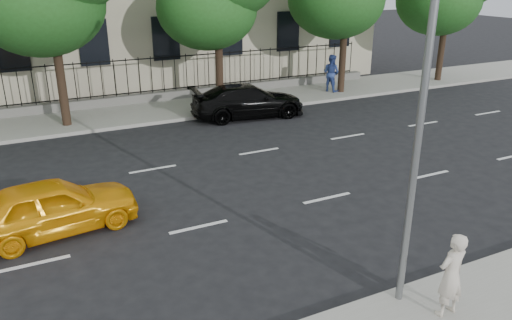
{
  "coord_description": "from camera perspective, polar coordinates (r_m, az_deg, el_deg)",
  "views": [
    {
      "loc": [
        -3.74,
        -8.53,
        6.29
      ],
      "look_at": [
        1.92,
        3.0,
        1.38
      ],
      "focal_mm": 35.0,
      "sensor_mm": 36.0,
      "label": 1
    }
  ],
  "objects": [
    {
      "name": "pedestrian_far",
      "position": [
        27.31,
        8.58,
        9.81
      ],
      "size": [
        1.07,
        1.18,
        1.97
      ],
      "primitive_type": "imported",
      "rotation": [
        0.0,
        0.0,
        2.0
      ],
      "color": "#2F448A",
      "rests_on": "far_sidewalk"
    },
    {
      "name": "woman_near",
      "position": [
        10.14,
        21.41,
        -12.13
      ],
      "size": [
        0.65,
        0.45,
        1.71
      ],
      "primitive_type": "imported",
      "rotation": [
        0.0,
        0.0,
        3.21
      ],
      "color": "beige",
      "rests_on": "near_sidewalk"
    },
    {
      "name": "street_light",
      "position": [
        9.27,
        16.89,
        12.96
      ],
      "size": [
        0.25,
        3.32,
        8.05
      ],
      "color": "slate",
      "rests_on": "near_sidewalk"
    },
    {
      "name": "black_sedan",
      "position": [
        22.69,
        -0.92,
        6.78
      ],
      "size": [
        5.37,
        2.71,
        1.5
      ],
      "primitive_type": "imported",
      "rotation": [
        0.0,
        0.0,
        1.45
      ],
      "color": "black",
      "rests_on": "ground"
    },
    {
      "name": "iron_fence",
      "position": [
        25.16,
        -17.03,
        7.04
      ],
      "size": [
        30.0,
        0.5,
        2.2
      ],
      "color": "slate",
      "rests_on": "far_sidewalk"
    },
    {
      "name": "far_sidewalk",
      "position": [
        23.67,
        -16.16,
        4.86
      ],
      "size": [
        60.0,
        4.0,
        0.15
      ],
      "primitive_type": "cube",
      "color": "gray",
      "rests_on": "ground"
    },
    {
      "name": "yellow_taxi",
      "position": [
        13.61,
        -22.24,
        -4.95
      ],
      "size": [
        4.37,
        2.21,
        1.43
      ],
      "primitive_type": "imported",
      "rotation": [
        0.0,
        0.0,
        1.7
      ],
      "color": "#F39F0C",
      "rests_on": "ground"
    },
    {
      "name": "ground",
      "position": [
        11.24,
        -2.09,
        -13.15
      ],
      "size": [
        120.0,
        120.0,
        0.0
      ],
      "primitive_type": "plane",
      "color": "black",
      "rests_on": "ground"
    },
    {
      "name": "lane_markings",
      "position": [
        15.16,
        -9.48,
        -3.88
      ],
      "size": [
        49.6,
        4.62,
        0.01
      ],
      "primitive_type": null,
      "color": "silver",
      "rests_on": "ground"
    }
  ]
}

